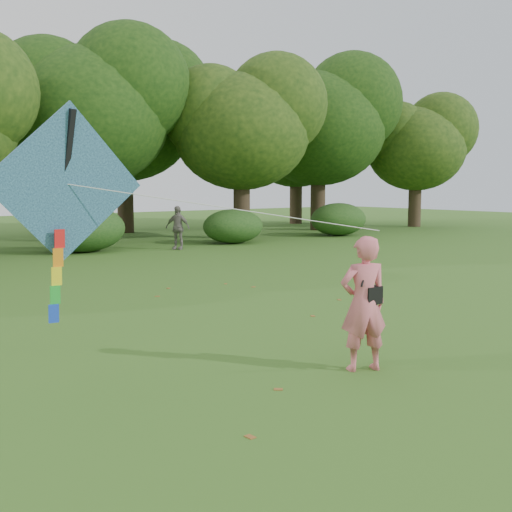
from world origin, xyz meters
TOP-DOWN VIEW (x-y plane):
  - ground at (0.00, 0.00)m, footprint 100.00×100.00m
  - man_kite_flyer at (-0.06, -0.28)m, footprint 0.85×0.71m
  - bystander_right at (6.58, 16.56)m, footprint 0.98×1.13m
  - crossbody_bag at (0.05, -0.31)m, footprint 0.43×0.20m
  - flying_kite at (-3.60, 1.99)m, footprint 4.92×2.66m
  - tree_line at (1.67, 22.88)m, footprint 54.70×15.30m
  - fallen_leaves at (0.68, 3.33)m, footprint 9.86×9.78m

SIDE VIEW (x-z plane):
  - ground at x=0.00m, z-range 0.00..0.00m
  - fallen_leaves at x=0.68m, z-range 0.00..0.01m
  - bystander_right at x=6.58m, z-range 0.00..1.82m
  - man_kite_flyer at x=-0.06m, z-range 0.00..1.98m
  - crossbody_bag at x=0.05m, z-range 0.75..1.49m
  - flying_kite at x=-3.60m, z-range 1.16..4.19m
  - tree_line at x=1.67m, z-range 0.86..10.35m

